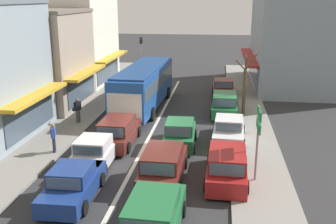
% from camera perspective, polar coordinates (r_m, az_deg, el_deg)
% --- Properties ---
extents(ground_plane, '(140.00, 140.00, 0.00)m').
position_cam_1_polar(ground_plane, '(22.80, -3.35, -4.77)').
color(ground_plane, '#2D2D30').
extents(lane_centre_line, '(0.20, 28.00, 0.01)m').
position_cam_1_polar(lane_centre_line, '(26.50, -1.71, -1.68)').
color(lane_centre_line, silver).
rests_on(lane_centre_line, ground).
extents(sidewalk_left, '(5.20, 44.00, 0.14)m').
position_cam_1_polar(sidewalk_left, '(30.13, -13.95, 0.19)').
color(sidewalk_left, gray).
rests_on(sidewalk_left, ground).
extents(kerb_right, '(2.80, 44.00, 0.12)m').
position_cam_1_polar(kerb_right, '(28.14, 11.52, -0.81)').
color(kerb_right, gray).
rests_on(kerb_right, ground).
extents(shopfront_mid_block, '(8.73, 7.15, 7.33)m').
position_cam_1_polar(shopfront_mid_block, '(32.02, -19.15, 7.30)').
color(shopfront_mid_block, gray).
rests_on(shopfront_mid_block, ground).
extents(shopfront_far_end, '(8.13, 8.82, 8.35)m').
position_cam_1_polar(shopfront_far_end, '(39.49, -13.86, 10.02)').
color(shopfront_far_end, silver).
rests_on(shopfront_far_end, ground).
extents(building_right_far, '(9.44, 12.79, 9.70)m').
position_cam_1_polar(building_right_far, '(39.13, 18.79, 10.58)').
color(building_right_far, '#84939E').
rests_on(building_right_far, ground).
extents(city_bus, '(3.03, 10.94, 3.23)m').
position_cam_1_polar(city_bus, '(29.76, -3.50, 4.05)').
color(city_bus, '#1E4C99').
rests_on(city_bus, ground).
extents(hatchback_queue_gap_filler, '(1.90, 3.75, 1.54)m').
position_cam_1_polar(hatchback_queue_gap_filler, '(22.41, 1.75, -3.20)').
color(hatchback_queue_gap_filler, '#1E6638').
rests_on(hatchback_queue_gap_filler, ground).
extents(sedan_queue_far_back, '(1.92, 4.21, 1.47)m').
position_cam_1_polar(sedan_queue_far_back, '(20.20, -10.68, -5.87)').
color(sedan_queue_far_back, silver).
rests_on(sedan_queue_far_back, ground).
extents(sedan_adjacent_lane_lead, '(1.97, 4.24, 1.47)m').
position_cam_1_polar(sedan_adjacent_lane_lead, '(17.21, -13.62, -10.13)').
color(sedan_adjacent_lane_lead, navy).
rests_on(sedan_adjacent_lane_lead, ground).
extents(wagon_adjacent_lane_trail, '(1.99, 4.52, 1.58)m').
position_cam_1_polar(wagon_adjacent_lane_trail, '(18.28, -0.70, -7.74)').
color(wagon_adjacent_lane_trail, '#561E19').
rests_on(wagon_adjacent_lane_trail, ground).
extents(wagon_behind_bus_mid, '(2.02, 4.54, 1.58)m').
position_cam_1_polar(wagon_behind_bus_mid, '(14.35, -2.09, -14.97)').
color(wagon_behind_bus_mid, '#1E6638').
rests_on(wagon_behind_bus_mid, ground).
extents(wagon_behind_bus_near, '(1.97, 4.52, 1.58)m').
position_cam_1_polar(wagon_behind_bus_near, '(22.82, -7.25, -2.87)').
color(wagon_behind_bus_near, '#561E19').
rests_on(wagon_behind_bus_near, ground).
extents(parked_wagon_kerb_front, '(2.00, 4.53, 1.58)m').
position_cam_1_polar(parked_wagon_kerb_front, '(18.42, 8.54, -7.73)').
color(parked_wagon_kerb_front, maroon).
rests_on(parked_wagon_kerb_front, ground).
extents(parked_sedan_kerb_second, '(2.02, 4.27, 1.47)m').
position_cam_1_polar(parked_sedan_kerb_second, '(23.41, 8.79, -2.65)').
color(parked_sedan_kerb_second, silver).
rests_on(parked_sedan_kerb_second, ground).
extents(parked_wagon_kerb_third, '(1.99, 4.52, 1.58)m').
position_cam_1_polar(parked_wagon_kerb_third, '(28.69, 8.20, 1.11)').
color(parked_wagon_kerb_third, '#1E6638').
rests_on(parked_wagon_kerb_third, ground).
extents(parked_sedan_kerb_rear, '(1.94, 4.22, 1.47)m').
position_cam_1_polar(parked_sedan_kerb_rear, '(34.06, 8.02, 3.39)').
color(parked_sedan_kerb_rear, '#561E19').
rests_on(parked_sedan_kerb_rear, ground).
extents(traffic_light_downstreet, '(0.32, 0.24, 4.20)m').
position_cam_1_polar(traffic_light_downstreet, '(41.84, -3.92, 8.97)').
color(traffic_light_downstreet, gray).
rests_on(traffic_light_downstreet, ground).
extents(directional_road_sign, '(0.10, 1.40, 3.60)m').
position_cam_1_polar(directional_road_sign, '(17.82, 12.99, -2.06)').
color(directional_road_sign, gray).
rests_on(directional_road_sign, ground).
extents(street_tree_right, '(1.45, 1.87, 4.43)m').
position_cam_1_polar(street_tree_right, '(28.35, 11.06, 3.61)').
color(street_tree_right, brown).
rests_on(street_tree_right, ground).
extents(pedestrian_with_handbag_near, '(0.49, 0.61, 1.63)m').
position_cam_1_polar(pedestrian_with_handbag_near, '(26.77, -13.00, 0.46)').
color(pedestrian_with_handbag_near, '#4C4742').
rests_on(pedestrian_with_handbag_near, sidewalk_left).
extents(pedestrian_browsing_midblock, '(0.31, 0.55, 1.63)m').
position_cam_1_polar(pedestrian_browsing_midblock, '(21.94, -16.30, -3.33)').
color(pedestrian_browsing_midblock, '#232838').
rests_on(pedestrian_browsing_midblock, sidewalk_left).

